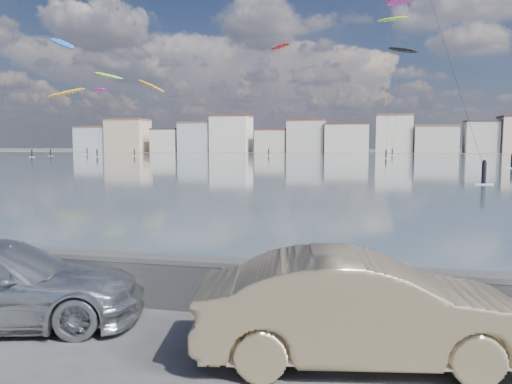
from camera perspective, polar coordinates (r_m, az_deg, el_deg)
ground at (r=7.79m, az=-14.82°, el=-19.05°), size 700.00×700.00×0.00m
bay_water at (r=97.84m, az=11.16°, el=3.51°), size 500.00×177.00×0.00m
far_shore_strip at (r=206.28m, az=12.22°, el=4.48°), size 500.00×60.00×0.00m
seawall at (r=9.91m, az=-7.47°, el=-9.94°), size 400.00×0.36×1.08m
far_buildings at (r=192.26m, az=12.58°, el=6.20°), size 240.79×13.26×14.60m
car_champagne at (r=7.68m, az=12.04°, el=-12.89°), size 5.11×2.58×1.61m
kitesurfer_1 at (r=150.66m, az=-21.30°, el=15.45°), size 10.01×18.41×33.14m
kitesurfer_5 at (r=149.70m, az=-11.91°, el=11.69°), size 8.78×12.16×22.35m
kitesurfer_7 at (r=155.79m, az=-20.90°, el=10.49°), size 11.01×13.91×19.82m
kitesurfer_10 at (r=142.20m, az=-16.50°, el=12.47°), size 8.17×13.39×22.73m
kitesurfer_12 at (r=164.97m, az=16.40°, el=15.21°), size 10.27×16.72×33.99m
kitesurfer_13 at (r=176.78m, az=-17.49°, el=10.93°), size 8.92×13.15×22.02m
kitesurfer_15 at (r=135.10m, az=15.30°, el=18.27°), size 8.34×18.04×34.76m
kitesurfer_19 at (r=157.10m, az=2.76°, el=16.07°), size 8.21×18.04×33.60m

